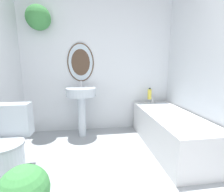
# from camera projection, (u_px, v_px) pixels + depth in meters

# --- Properties ---
(wall_back) EXTENTS (2.75, 0.38, 2.40)m
(wall_back) POSITION_uv_depth(u_px,v_px,m) (92.00, 60.00, 2.87)
(wall_back) COLOR silver
(wall_back) RESTS_ON ground_plane
(wall_right) EXTENTS (0.06, 2.55, 2.40)m
(wall_right) POSITION_uv_depth(u_px,v_px,m) (221.00, 65.00, 1.90)
(wall_right) COLOR silver
(wall_right) RESTS_ON ground_plane
(toilet) EXTENTS (0.38, 0.54, 0.77)m
(toilet) POSITION_uv_depth(u_px,v_px,m) (9.00, 148.00, 1.73)
(toilet) COLOR silver
(toilet) RESTS_ON ground_plane
(pedestal_sink) EXTENTS (0.49, 0.49, 0.93)m
(pedestal_sink) POSITION_uv_depth(u_px,v_px,m) (81.00, 99.00, 2.68)
(pedestal_sink) COLOR silver
(pedestal_sink) RESTS_ON ground_plane
(bathtub) EXTENTS (0.65, 1.59, 0.58)m
(bathtub) POSITION_uv_depth(u_px,v_px,m) (170.00, 129.00, 2.38)
(bathtub) COLOR silver
(bathtub) RESTS_ON ground_plane
(shampoo_bottle) EXTENTS (0.07, 0.07, 0.21)m
(shampoo_bottle) POSITION_uv_depth(u_px,v_px,m) (150.00, 94.00, 2.96)
(shampoo_bottle) COLOR gold
(shampoo_bottle) RESTS_ON bathtub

